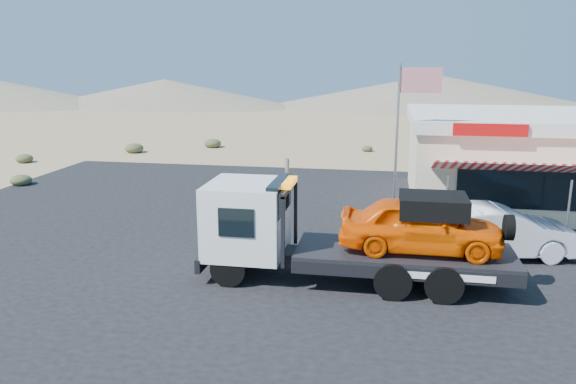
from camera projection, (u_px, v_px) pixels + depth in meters
name	position (u px, v px, depth m)	size (l,w,h in m)	color
ground	(244.00, 257.00, 17.89)	(120.00, 120.00, 0.00)	#998457
asphalt_lot	(318.00, 232.00, 20.42)	(32.00, 24.00, 0.02)	black
tow_truck	(348.00, 229.00, 15.68)	(8.55, 2.54, 2.86)	black
white_sedan	(497.00, 232.00, 17.78)	(1.73, 4.95, 1.63)	silver
jerky_store	(531.00, 158.00, 24.22)	(10.40, 9.97, 3.90)	beige
flagpole	(404.00, 126.00, 20.48)	(1.55, 0.10, 6.00)	#99999E
desert_scrub	(54.00, 173.00, 29.63)	(25.02, 31.43, 0.66)	#3D4324
distant_hills	(278.00, 93.00, 71.92)	(126.00, 48.00, 4.20)	#726B59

